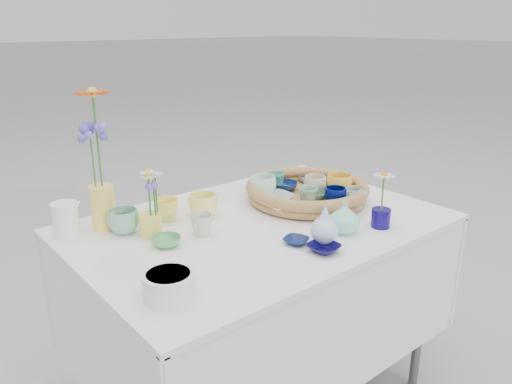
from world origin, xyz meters
TOP-DOWN VIEW (x-y plane):
  - wicker_tray at (0.28, 0.05)m, footprint 0.47×0.47m
  - tray_ceramic_0 at (0.27, 0.17)m, footprint 0.13×0.13m
  - tray_ceramic_1 at (0.43, 0.06)m, footprint 0.14×0.14m
  - tray_ceramic_2 at (0.40, -0.01)m, footprint 0.11×0.11m
  - tray_ceramic_3 at (0.28, 0.01)m, footprint 0.11×0.11m
  - tray_ceramic_4 at (0.21, -0.02)m, footprint 0.08×0.08m
  - tray_ceramic_5 at (0.15, 0.08)m, footprint 0.13×0.13m
  - tray_ceramic_6 at (0.15, 0.16)m, footprint 0.12×0.12m
  - tray_ceramic_7 at (0.33, 0.06)m, footprint 0.10×0.10m
  - tray_ceramic_8 at (0.42, 0.18)m, footprint 0.10×0.10m
  - tray_ceramic_9 at (0.30, -0.08)m, footprint 0.10×0.10m
  - tray_ceramic_10 at (0.11, -0.00)m, footprint 0.13×0.13m
  - tray_ceramic_11 at (0.35, -0.13)m, footprint 0.09×0.09m
  - tray_ceramic_12 at (0.26, 0.20)m, footprint 0.09×0.09m
  - loose_ceramic_0 at (-0.24, 0.22)m, footprint 0.11×0.11m
  - loose_ceramic_1 at (-0.12, 0.17)m, footprint 0.12×0.12m
  - loose_ceramic_2 at (-0.35, 0.04)m, footprint 0.10×0.10m
  - loose_ceramic_3 at (-0.22, 0.04)m, footprint 0.09×0.09m
  - loose_ceramic_4 at (-0.03, -0.21)m, footprint 0.10×0.10m
  - loose_ceramic_5 at (-0.40, 0.21)m, footprint 0.12×0.12m
  - loose_ceramic_6 at (-0.00, -0.31)m, footprint 0.10×0.10m
  - fluted_bowl at (-0.50, -0.24)m, footprint 0.14×0.14m
  - bud_vase_paleblue at (0.04, -0.26)m, footprint 0.10×0.10m
  - bud_vase_seafoam at (0.16, -0.24)m, footprint 0.11×0.11m
  - bud_vase_cobalt at (0.29, -0.29)m, footprint 0.08×0.08m
  - single_daisy at (0.27, -0.30)m, footprint 0.08×0.08m
  - tall_vase_yellow at (-0.44, 0.29)m, footprint 0.10×0.10m
  - gerbera at (-0.44, 0.28)m, footprint 0.14×0.14m
  - hydrangea at (-0.45, 0.30)m, footprint 0.08×0.08m
  - white_pitcher at (-0.56, 0.31)m, footprint 0.14×0.12m
  - daisy_cup at (-0.35, 0.13)m, footprint 0.08×0.08m
  - daisy_posy at (-0.34, 0.12)m, footprint 0.11×0.11m

SIDE VIEW (x-z plane):
  - loose_ceramic_4 at x=-0.03m, z-range 0.77..0.78m
  - loose_ceramic_6 at x=0.00m, z-range 0.77..0.79m
  - loose_ceramic_2 at x=-0.35m, z-range 0.77..0.79m
  - tray_ceramic_8 at x=0.42m, z-range 0.78..0.81m
  - tray_ceramic_10 at x=0.11m, z-range 0.78..0.81m
  - bud_vase_cobalt at x=0.29m, z-range 0.77..0.83m
  - tray_ceramic_3 at x=0.28m, z-range 0.78..0.81m
  - tray_ceramic_5 at x=0.15m, z-range 0.78..0.81m
  - tray_ceramic_0 at x=0.27m, z-range 0.78..0.82m
  - fluted_bowl at x=-0.50m, z-range 0.77..0.83m
  - loose_ceramic_3 at x=-0.22m, z-range 0.77..0.84m
  - tray_ceramic_1 at x=0.43m, z-range 0.78..0.82m
  - wicker_tray at x=0.28m, z-range 0.77..0.84m
  - daisy_cup at x=-0.35m, z-range 0.77..0.84m
  - loose_ceramic_0 at x=-0.24m, z-range 0.77..0.84m
  - loose_ceramic_5 at x=-0.40m, z-range 0.77..0.85m
  - loose_ceramic_1 at x=-0.12m, z-range 0.77..0.85m
  - tray_ceramic_11 at x=0.35m, z-range 0.78..0.85m
  - tray_ceramic_9 at x=0.30m, z-range 0.78..0.85m
  - tray_ceramic_12 at x=0.26m, z-range 0.78..0.85m
  - tray_ceramic_4 at x=0.21m, z-range 0.78..0.85m
  - bud_vase_seafoam at x=0.16m, z-range 0.77..0.87m
  - tray_ceramic_7 at x=0.33m, z-range 0.78..0.85m
  - white_pitcher at x=-0.56m, z-range 0.77..0.88m
  - tray_ceramic_2 at x=0.40m, z-range 0.78..0.86m
  - tray_ceramic_6 at x=0.15m, z-range 0.78..0.86m
  - bud_vase_paleblue at x=0.04m, z-range 0.77..0.90m
  - tall_vase_yellow at x=-0.44m, z-range 0.77..0.92m
  - single_daisy at x=0.27m, z-range 0.82..0.96m
  - daisy_posy at x=-0.34m, z-range 0.84..1.00m
  - hydrangea at x=-0.45m, z-range 0.88..1.13m
  - gerbera at x=-0.44m, z-range 0.91..1.23m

